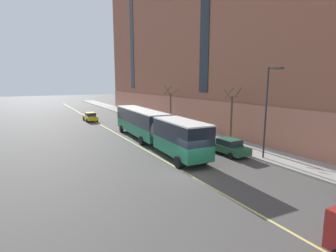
{
  "coord_description": "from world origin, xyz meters",
  "views": [
    {
      "loc": [
        -10.81,
        -16.25,
        6.86
      ],
      "look_at": [
        3.44,
        10.22,
        1.8
      ],
      "focal_mm": 28.0,
      "sensor_mm": 36.0,
      "label": 1
    }
  ],
  "objects": [
    {
      "name": "parked_car_green_1",
      "position": [
        5.75,
        2.43,
        0.78
      ],
      "size": [
        2.0,
        4.59,
        1.56
      ],
      "color": "#23603D",
      "rests_on": "ground"
    },
    {
      "name": "ground_plane",
      "position": [
        0.0,
        0.0,
        0.0
      ],
      "size": [
        260.0,
        260.0,
        0.0
      ],
      "primitive_type": "plane",
      "color": "#4C4947"
    },
    {
      "name": "fire_hydrant",
      "position": [
        7.41,
        25.08,
        0.49
      ],
      "size": [
        0.42,
        0.24,
        0.72
      ],
      "color": "red",
      "rests_on": "sidewalk"
    },
    {
      "name": "street_tree_far_uptown",
      "position": [
        9.22,
        20.12,
        3.18
      ],
      "size": [
        1.93,
        1.82,
        6.26
      ],
      "color": "brown",
      "rests_on": "sidewalk"
    },
    {
      "name": "lane_centerline",
      "position": [
        -0.54,
        3.0,
        0.0
      ],
      "size": [
        0.16,
        140.0,
        0.01
      ],
      "primitive_type": "cube",
      "color": "#E0D66B",
      "rests_on": "ground"
    },
    {
      "name": "city_bus",
      "position": [
        1.16,
        9.71,
        2.06
      ],
      "size": [
        3.62,
        20.28,
        3.55
      ],
      "color": "#1E704C",
      "rests_on": "ground"
    },
    {
      "name": "sidewalk",
      "position": [
        8.95,
        3.0,
        0.07
      ],
      "size": [
        4.07,
        160.0,
        0.15
      ],
      "primitive_type": "cube",
      "color": "#9E9B93",
      "rests_on": "ground"
    },
    {
      "name": "taxi_cab",
      "position": [
        -1.15,
        30.79,
        0.78
      ],
      "size": [
        1.99,
        4.54,
        1.56
      ],
      "color": "yellow",
      "rests_on": "ground"
    },
    {
      "name": "street_lamp",
      "position": [
        7.51,
        -0.47,
        4.94
      ],
      "size": [
        0.36,
        1.48,
        7.96
      ],
      "color": "#2D2D30",
      "rests_on": "sidewalk"
    },
    {
      "name": "parked_car_navy_0",
      "position": [
        5.83,
        24.22,
        0.78
      ],
      "size": [
        1.95,
        4.66,
        1.56
      ],
      "color": "navy",
      "rests_on": "ground"
    },
    {
      "name": "street_tree_mid_block",
      "position": [
        9.23,
        6.01,
        3.19
      ],
      "size": [
        1.72,
        1.68,
        6.16
      ],
      "color": "brown",
      "rests_on": "sidewalk"
    }
  ]
}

